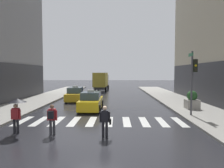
{
  "coord_description": "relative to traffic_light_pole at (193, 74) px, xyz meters",
  "views": [
    {
      "loc": [
        1.13,
        -10.5,
        3.34
      ],
      "look_at": [
        0.68,
        8.0,
        2.3
      ],
      "focal_mm": 31.98,
      "sensor_mm": 36.0,
      "label": 1
    }
  ],
  "objects": [
    {
      "name": "ground_plane",
      "position": [
        -6.84,
        -4.53,
        -3.26
      ],
      "size": [
        160.0,
        160.0,
        0.0
      ],
      "primitive_type": "plane",
      "color": "#26262B"
    },
    {
      "name": "taxi_second",
      "position": [
        -10.63,
        8.45,
        -2.53
      ],
      "size": [
        2.04,
        4.59,
        1.8
      ],
      "color": "gold",
      "rests_on": "ground"
    },
    {
      "name": "pedestrian_with_umbrella",
      "position": [
        -11.16,
        -4.39,
        -1.74
      ],
      "size": [
        0.96,
        0.96,
        1.94
      ],
      "color": "black",
      "rests_on": "ground"
    },
    {
      "name": "traffic_light_pole",
      "position": [
        0.0,
        0.0,
        0.0
      ],
      "size": [
        0.44,
        0.84,
        4.8
      ],
      "color": "#47474C",
      "rests_on": "curb_right"
    },
    {
      "name": "planter_near_corner",
      "position": [
        1.0,
        2.79,
        -2.38
      ],
      "size": [
        1.1,
        1.1,
        1.6
      ],
      "color": "#A8A399",
      "rests_on": "curb_right"
    },
    {
      "name": "box_truck",
      "position": [
        -8.62,
        22.13,
        -1.41
      ],
      "size": [
        2.57,
        7.63,
        3.35
      ],
      "color": "#2D2D2D",
      "rests_on": "ground"
    },
    {
      "name": "crosswalk_markings",
      "position": [
        -6.84,
        -1.53,
        -3.25
      ],
      "size": [
        11.3,
        2.8,
        0.01
      ],
      "color": "silver",
      "rests_on": "ground"
    },
    {
      "name": "pedestrian_with_handbag",
      "position": [
        -6.31,
        -4.95,
        -2.32
      ],
      "size": [
        0.6,
        0.24,
        1.65
      ],
      "color": "black",
      "rests_on": "ground"
    },
    {
      "name": "pedestrian_with_backpack",
      "position": [
        -9.17,
        -4.61,
        -2.29
      ],
      "size": [
        0.55,
        0.43,
        1.65
      ],
      "color": "#333338",
      "rests_on": "ground"
    },
    {
      "name": "taxi_lead",
      "position": [
        -8.04,
        2.91,
        -2.53
      ],
      "size": [
        1.96,
        4.55,
        1.8
      ],
      "color": "yellow",
      "rests_on": "ground"
    }
  ]
}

